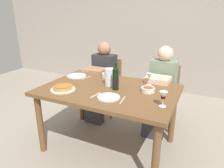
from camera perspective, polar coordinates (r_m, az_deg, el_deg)
ground_plane at (r=2.65m, az=-0.86°, el=-16.82°), size 8.00×8.00×0.00m
back_wall at (r=4.31m, az=13.32°, el=16.72°), size 8.00×0.10×2.80m
dining_table at (r=2.32m, az=-0.94°, el=-3.38°), size 1.50×1.00×0.76m
wine_bottle at (r=2.21m, az=1.02°, el=1.59°), size 0.07×0.07×0.30m
water_pitcher at (r=2.35m, az=-0.69°, el=1.70°), size 0.16×0.11×0.20m
baked_tart at (r=2.29m, az=-13.61°, el=-0.97°), size 0.27×0.27×0.06m
salad_bowl at (r=2.21m, az=10.04°, el=-1.46°), size 0.14×0.14×0.06m
olive_bowl at (r=2.68m, az=-1.02°, el=2.59°), size 0.17×0.17×0.06m
wine_glass_left_diner at (r=1.87m, az=14.20°, el=-3.26°), size 0.07×0.07×0.14m
wine_glass_right_diner at (r=2.39m, az=10.39°, el=2.00°), size 0.07×0.07×0.14m
dinner_plate_left_setting at (r=2.03m, az=-0.94°, el=-3.71°), size 0.23×0.23×0.01m
dinner_plate_right_setting at (r=2.75m, az=-9.88°, el=2.25°), size 0.25×0.25×0.01m
fork_left_setting at (r=2.10m, az=-4.61°, el=-3.09°), size 0.04×0.16×0.00m
knife_left_setting at (r=1.98m, az=2.96°, el=-4.54°), size 0.03×0.18×0.00m
knife_right_setting at (r=2.67m, az=-7.24°, el=1.79°), size 0.03×0.18×0.00m
spoon_right_setting at (r=2.82m, az=-11.71°, el=2.46°), size 0.02×0.16×0.00m
chair_left at (r=3.30m, az=-1.05°, el=0.54°), size 0.41×0.41×0.87m
diner_left at (r=3.07m, az=-3.09°, el=1.37°), size 0.34×0.51×1.16m
chair_right at (r=3.02m, az=14.34°, el=-1.92°), size 0.41×0.41×0.87m
diner_right at (r=2.77m, az=13.38°, el=-1.20°), size 0.35×0.51×1.16m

